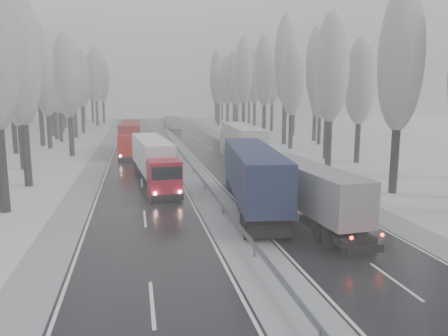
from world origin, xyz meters
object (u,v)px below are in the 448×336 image
object	(u,v)px
truck_blue_box	(251,172)
truck_cream_box	(240,141)
truck_red_white	(153,158)
box_truck_distant	(172,122)
truck_grey_tarp	(299,186)
truck_red_red	(130,136)

from	to	relation	value
truck_blue_box	truck_cream_box	xyz separation A→B (m)	(4.23, 20.58, 0.01)
truck_cream_box	truck_red_white	bearing A→B (deg)	-132.93
box_truck_distant	truck_red_white	xyz separation A→B (m)	(-6.88, -61.10, 0.75)
truck_grey_tarp	truck_red_red	world-z (taller)	truck_red_red
truck_blue_box	truck_red_red	xyz separation A→B (m)	(-8.68, 30.65, -0.14)
truck_grey_tarp	truck_red_white	xyz separation A→B (m)	(-8.89, 13.54, 0.16)
truck_cream_box	box_truck_distant	xyz separation A→B (m)	(-3.81, 50.89, -1.02)
truck_grey_tarp	truck_cream_box	world-z (taller)	truck_cream_box
truck_grey_tarp	box_truck_distant	bearing A→B (deg)	87.37
truck_red_white	box_truck_distant	bearing A→B (deg)	78.58
box_truck_distant	truck_red_white	bearing A→B (deg)	-104.35
truck_cream_box	truck_blue_box	bearing A→B (deg)	-98.24
truck_blue_box	truck_cream_box	size ratio (longest dim) A/B	1.00
truck_cream_box	box_truck_distant	bearing A→B (deg)	97.65
truck_grey_tarp	truck_cream_box	size ratio (longest dim) A/B	0.83
truck_cream_box	truck_red_white	xyz separation A→B (m)	(-10.69, -10.21, -0.27)
box_truck_distant	truck_red_white	distance (m)	61.49
truck_grey_tarp	truck_cream_box	bearing A→B (deg)	81.50
truck_blue_box	truck_cream_box	bearing A→B (deg)	85.55
truck_red_white	truck_red_red	world-z (taller)	truck_red_red
box_truck_distant	truck_red_white	size ratio (longest dim) A/B	0.55
truck_grey_tarp	truck_red_white	world-z (taller)	truck_red_white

